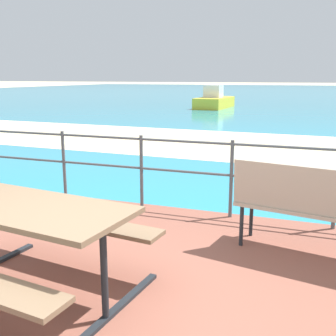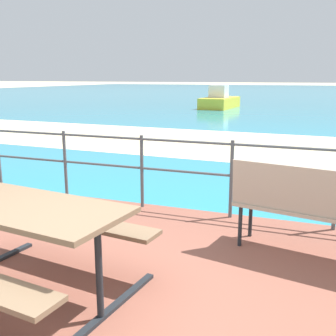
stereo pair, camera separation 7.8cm
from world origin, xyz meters
TOP-DOWN VIEW (x-y plane):
  - ground_plane at (0.00, 0.00)m, footprint 240.00×240.00m
  - patio_paving at (0.00, 0.00)m, footprint 6.40×5.20m
  - sea_water at (0.00, 40.00)m, footprint 90.00×90.00m
  - beach_strip at (0.00, 8.24)m, footprint 54.13×6.65m
  - picnic_table at (-0.52, 0.12)m, footprint 1.82×1.60m
  - park_bench at (1.55, 1.60)m, footprint 1.59×0.70m
  - railing_fence at (0.00, 2.48)m, footprint 5.94×0.04m
  - boat_near at (-3.80, 20.36)m, footprint 1.66×4.01m

SIDE VIEW (x-z plane):
  - ground_plane at x=0.00m, z-range 0.00..0.00m
  - sea_water at x=0.00m, z-range 0.00..0.01m
  - beach_strip at x=0.00m, z-range 0.00..0.01m
  - patio_paving at x=0.00m, z-range 0.00..0.06m
  - boat_near at x=-3.80m, z-range -0.23..1.04m
  - park_bench at x=1.55m, z-range 0.15..1.05m
  - picnic_table at x=-0.52m, z-range 0.26..1.01m
  - railing_fence at x=0.00m, z-range 0.18..1.14m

